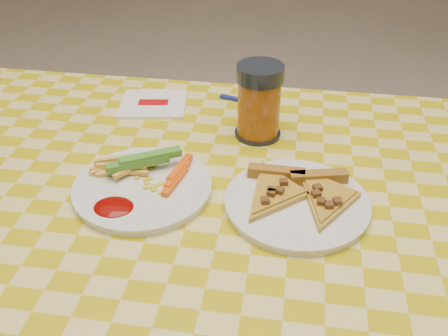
% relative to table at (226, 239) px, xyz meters
% --- Properties ---
extents(table, '(1.28, 0.88, 0.76)m').
position_rel_table_xyz_m(table, '(0.00, 0.00, 0.00)').
color(table, silver).
rests_on(table, ground).
extents(plate_left, '(0.29, 0.29, 0.01)m').
position_rel_table_xyz_m(plate_left, '(-0.14, 0.01, 0.08)').
color(plate_left, white).
rests_on(plate_left, table).
extents(plate_right, '(0.25, 0.25, 0.01)m').
position_rel_table_xyz_m(plate_right, '(0.11, 0.01, 0.08)').
color(plate_right, white).
rests_on(plate_right, table).
extents(fries_veggies, '(0.19, 0.18, 0.04)m').
position_rel_table_xyz_m(fries_veggies, '(-0.15, 0.03, 0.10)').
color(fries_veggies, '#F8CC4F').
rests_on(fries_veggies, plate_left).
extents(pizza_slices, '(0.22, 0.20, 0.02)m').
position_rel_table_xyz_m(pizza_slices, '(0.11, 0.02, 0.09)').
color(pizza_slices, gold).
rests_on(pizza_slices, plate_right).
extents(drink_glass, '(0.09, 0.09, 0.14)m').
position_rel_table_xyz_m(drink_glass, '(0.03, 0.22, 0.14)').
color(drink_glass, black).
rests_on(drink_glass, table).
extents(napkin, '(0.16, 0.15, 0.01)m').
position_rel_table_xyz_m(napkin, '(-0.21, 0.31, 0.08)').
color(napkin, white).
rests_on(napkin, table).
extents(fork, '(0.13, 0.05, 0.01)m').
position_rel_table_xyz_m(fork, '(-0.00, 0.35, 0.08)').
color(fork, navy).
rests_on(fork, table).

